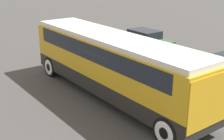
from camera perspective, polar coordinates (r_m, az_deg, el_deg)
The scene contains 3 objects.
ground_plane at distance 15.75m, azimuth 0.00°, elevation -4.87°, with size 120.00×120.00×0.00m, color #423F3D.
tour_bus at distance 15.01m, azimuth 0.22°, elevation 1.68°, with size 11.43×2.51×3.14m.
parked_car_near at distance 24.83m, azimuth 6.13°, elevation 5.65°, with size 4.66×1.93×1.40m.
Camera 1 is at (11.56, -8.60, 6.35)m, focal length 50.00 mm.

